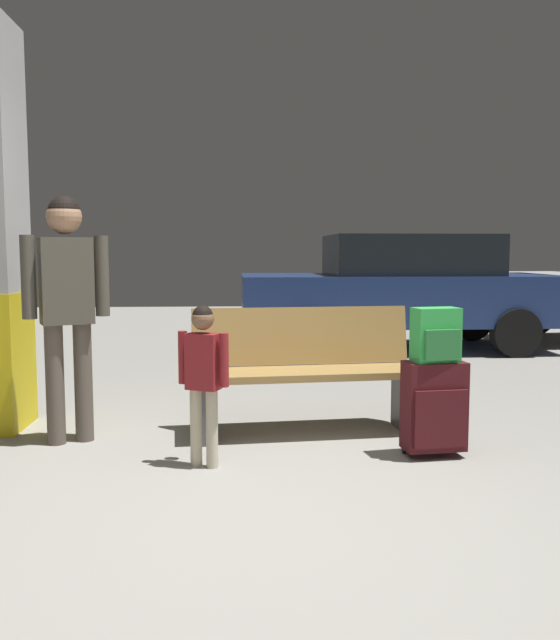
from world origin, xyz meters
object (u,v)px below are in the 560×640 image
Objects in this scene: bench at (305,371)px; backpack_bright at (436,336)px; parked_car_near at (400,289)px; adult at (66,292)px; child at (203,368)px; suitcase at (434,406)px.

backpack_bright is (0.75, -0.64, 0.33)m from bench.
backpack_bright reaches higher than bench.
bench is 1.04m from backpack_bright.
bench is 0.40× the size of parked_car_near.
backpack_bright is 2.43m from adult.
bench is at bearing 47.59° from child.
suitcase is 0.45m from backpack_bright.
adult is at bearing -174.04° from bench.
backpack_bright is at bearing -11.15° from adult.
suitcase is at bearing -100.92° from parked_car_near.
parked_car_near is at bearing 52.38° from adult.
backpack_bright is 1.46m from child.
bench is 1.03m from child.
child is at bearing -132.41° from bench.
backpack_bright is 0.35× the size of child.
adult is at bearing 168.85° from backpack_bright.
adult is (-2.37, 0.47, 0.25)m from backpack_bright.
adult reaches higher than suitcase.
adult is at bearing 168.85° from suitcase.
child is 0.59× the size of adult.
backpack_bright is at bearing -40.23° from bench.
suitcase is at bearing -11.15° from adult.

